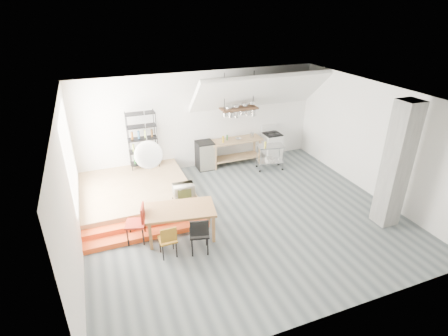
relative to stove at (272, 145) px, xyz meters
name	(u,v)px	position (x,y,z in m)	size (l,w,h in m)	color
floor	(244,217)	(-2.50, -3.16, -0.48)	(8.00, 8.00, 0.00)	#4A5355
wall_back	(201,121)	(-2.50, 0.34, 1.12)	(8.00, 0.04, 3.20)	silver
wall_left	(70,191)	(-6.50, -3.16, 1.12)	(0.04, 7.00, 3.20)	silver
wall_right	(374,141)	(1.50, -3.16, 1.12)	(0.04, 7.00, 3.20)	silver
ceiling	(247,98)	(-2.50, -3.16, 2.72)	(8.00, 7.00, 0.02)	white
slope_ceiling	(260,91)	(-0.70, -0.26, 2.07)	(4.40, 1.80, 0.15)	white
window_pane	(70,155)	(-6.48, -1.66, 1.32)	(0.02, 2.50, 2.20)	white
platform	(136,192)	(-5.00, -1.16, -0.28)	(3.00, 3.00, 0.40)	#99784C
step_lower	(149,234)	(-5.00, -3.11, -0.41)	(3.00, 0.35, 0.13)	#ED501B
step_upper	(146,224)	(-5.00, -2.76, -0.35)	(3.00, 0.35, 0.27)	#ED501B
concrete_column	(396,165)	(0.80, -4.66, 1.12)	(0.50, 0.50, 3.20)	slate
kitchen_counter	(236,147)	(-1.40, -0.01, 0.15)	(1.80, 0.60, 0.91)	#99784C
stove	(272,145)	(0.00, 0.00, 0.00)	(0.60, 0.60, 1.18)	white
pot_rack	(240,111)	(-1.37, -0.23, 1.50)	(1.20, 0.50, 1.43)	#3E2518
wire_shelving	(143,139)	(-4.50, 0.04, 0.85)	(0.88, 0.38, 1.80)	black
microwave_shelf	(184,195)	(-3.90, -2.41, 0.07)	(0.60, 0.40, 0.16)	#99784C
paper_lantern	(148,155)	(-4.83, -3.25, 1.72)	(0.60, 0.60, 0.60)	white
dining_table	(180,212)	(-4.24, -3.36, 0.20)	(1.74, 1.17, 0.77)	#996337
chair_mustard	(168,239)	(-4.70, -4.01, 0.01)	(0.38, 0.38, 0.82)	#A06C1B
chair_black	(199,232)	(-4.02, -4.14, 0.08)	(0.52, 0.52, 0.94)	black
chair_olive	(186,202)	(-3.93, -2.68, 0.00)	(0.38, 0.38, 0.81)	#525B2B
chair_red	(138,220)	(-5.20, -3.20, 0.09)	(0.54, 0.54, 0.96)	#A32517
rolling_cart	(270,154)	(-0.48, -0.79, 0.07)	(0.93, 0.63, 0.85)	silver
mini_fridge	(205,155)	(-2.50, 0.04, -0.01)	(0.56, 0.56, 0.95)	black
microwave	(184,190)	(-3.90, -2.41, 0.23)	(0.54, 0.37, 0.30)	beige
bowl	(238,139)	(-1.33, -0.06, 0.45)	(0.19, 0.19, 0.05)	silver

